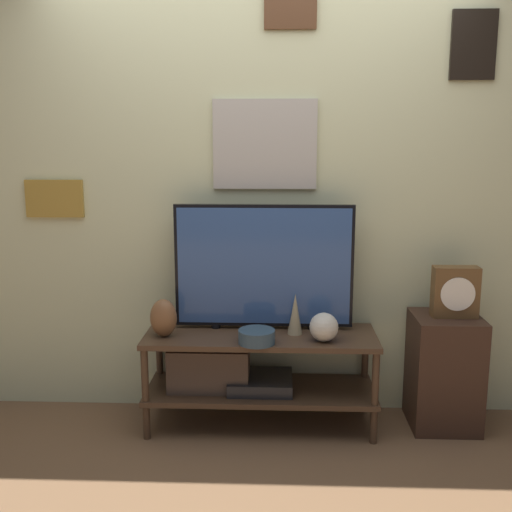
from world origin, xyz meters
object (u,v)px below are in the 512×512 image
(vase_wide_bowl, at_px, (257,337))
(television, at_px, (264,266))
(vase_round_glass, at_px, (324,327))
(mantel_clock, at_px, (455,292))
(vase_urn_stoneware, at_px, (164,318))
(vase_slim_bronze, at_px, (295,314))

(vase_wide_bowl, bearing_deg, television, 83.18)
(vase_round_glass, xyz_separation_m, vase_wide_bowl, (-0.36, -0.05, -0.04))
(vase_wide_bowl, relative_size, mantel_clock, 0.69)
(vase_round_glass, distance_m, vase_urn_stoneware, 0.88)
(vase_round_glass, relative_size, vase_urn_stoneware, 0.74)
(vase_round_glass, height_order, mantel_clock, mantel_clock)
(vase_round_glass, xyz_separation_m, vase_slim_bronze, (-0.15, 0.12, 0.04))
(television, height_order, vase_urn_stoneware, television)
(mantel_clock, bearing_deg, television, 176.53)
(television, xyz_separation_m, vase_urn_stoneware, (-0.55, -0.16, -0.26))
(vase_slim_bronze, distance_m, vase_wide_bowl, 0.28)
(vase_urn_stoneware, bearing_deg, vase_round_glass, -2.82)
(television, bearing_deg, vase_slim_bronze, -26.36)
(vase_wide_bowl, height_order, mantel_clock, mantel_clock)
(television, height_order, vase_round_glass, television)
(vase_round_glass, bearing_deg, vase_wide_bowl, -172.07)
(television, distance_m, mantel_clock, 1.07)
(vase_slim_bronze, height_order, vase_wide_bowl, vase_slim_bronze)
(vase_round_glass, height_order, vase_urn_stoneware, vase_urn_stoneware)
(vase_slim_bronze, bearing_deg, vase_round_glass, -37.79)
(television, bearing_deg, vase_urn_stoneware, -163.45)
(television, distance_m, vase_wide_bowl, 0.42)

